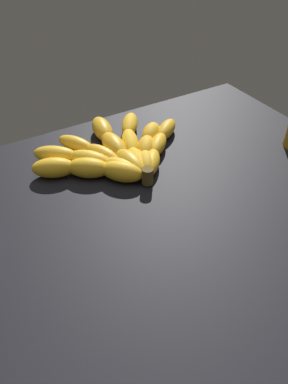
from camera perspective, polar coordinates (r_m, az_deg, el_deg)
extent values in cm
cube|color=black|center=(60.42, 3.18, -4.14)|extent=(78.58, 62.74, 4.59)
ellipsoid|color=gold|center=(65.89, 1.15, 4.63)|extent=(6.96, 7.53, 2.93)
ellipsoid|color=gold|center=(70.64, 2.14, 7.37)|extent=(7.34, 7.21, 2.93)
ellipsoid|color=gold|center=(75.44, 3.50, 9.68)|extent=(7.63, 6.79, 2.93)
ellipsoid|color=gold|center=(65.51, 0.27, 4.57)|extent=(5.75, 7.18, 3.25)
ellipsoid|color=gold|center=(69.70, 0.34, 7.05)|extent=(6.42, 7.08, 3.25)
ellipsoid|color=gold|center=(73.92, 1.10, 9.20)|extent=(6.88, 6.75, 3.25)
ellipsoid|color=gold|center=(65.90, -0.95, 4.77)|extent=(4.51, 8.65, 3.16)
ellipsoid|color=gold|center=(71.17, -2.20, 7.76)|extent=(6.04, 8.82, 3.16)
ellipsoid|color=gold|center=(76.75, -2.22, 10.42)|extent=(7.28, 8.57, 3.16)
ellipsoid|color=gold|center=(65.29, -1.92, 4.60)|extent=(4.35, 8.43, 3.61)
ellipsoid|color=gold|center=(69.99, -4.65, 7.24)|extent=(3.84, 8.23, 3.61)
ellipsoid|color=gold|center=(75.20, -6.50, 9.69)|extent=(4.78, 8.58, 3.61)
ellipsoid|color=gold|center=(64.93, -2.53, 3.95)|extent=(5.13, 8.38, 2.88)
ellipsoid|color=gold|center=(68.51, -6.54, 5.90)|extent=(5.86, 8.36, 2.88)
ellipsoid|color=gold|center=(72.04, -10.56, 7.36)|extent=(6.52, 8.23, 2.88)
ellipsoid|color=gold|center=(64.20, -3.27, 3.67)|extent=(7.13, 8.83, 3.31)
ellipsoid|color=gold|center=(66.93, -8.39, 5.00)|extent=(7.98, 8.43, 3.31)
ellipsoid|color=gold|center=(69.37, -13.56, 5.64)|extent=(8.58, 7.76, 3.31)
ellipsoid|color=gold|center=(63.24, -3.43, 3.17)|extent=(7.86, 7.93, 3.60)
ellipsoid|color=gold|center=(64.72, -8.65, 3.73)|extent=(8.25, 7.34, 3.60)
ellipsoid|color=gold|center=(65.93, -13.85, 3.68)|extent=(8.38, 6.52, 3.60)
cylinder|color=brown|center=(62.18, 0.55, 2.50)|extent=(2.00, 2.00, 3.00)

